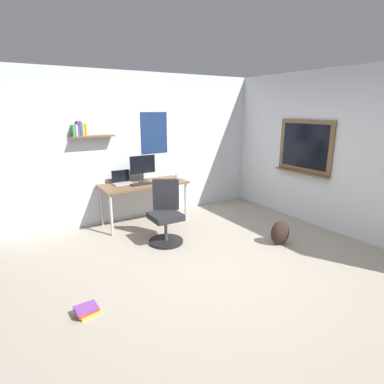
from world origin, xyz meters
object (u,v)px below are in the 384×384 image
at_px(office_chair, 166,216).
at_px(monitor_primary, 143,167).
at_px(book_stack_on_floor, 87,310).
at_px(backpack, 280,233).
at_px(laptop, 122,181).
at_px(keyboard, 142,184).
at_px(desk, 144,187).
at_px(computer_mouse, 157,182).
at_px(coffee_mug, 177,177).

bearing_deg(office_chair, monitor_primary, 85.23).
bearing_deg(book_stack_on_floor, office_chair, 38.43).
distance_m(office_chair, backpack, 1.74).
bearing_deg(laptop, keyboard, -42.26).
xyz_separation_m(desk, computer_mouse, (0.21, -0.08, 0.09)).
relative_size(desk, book_stack_on_floor, 5.94).
relative_size(keyboard, computer_mouse, 3.56).
bearing_deg(office_chair, book_stack_on_floor, -141.57).
height_order(keyboard, book_stack_on_floor, keyboard).
distance_m(laptop, monitor_primary, 0.43).
bearing_deg(keyboard, desk, 47.82).
relative_size(coffee_mug, backpack, 0.26).
height_order(laptop, coffee_mug, laptop).
xyz_separation_m(office_chair, monitor_primary, (0.08, 1.02, 0.59)).
relative_size(laptop, keyboard, 0.84).
height_order(desk, backpack, desk).
relative_size(office_chair, monitor_primary, 2.05).
height_order(laptop, keyboard, laptop).
relative_size(desk, monitor_primary, 3.21).
distance_m(office_chair, laptop, 1.17).
xyz_separation_m(laptop, computer_mouse, (0.54, -0.24, -0.04)).
bearing_deg(laptop, monitor_primary, -7.38).
bearing_deg(keyboard, laptop, 137.74).
xyz_separation_m(monitor_primary, computer_mouse, (0.17, -0.19, -0.25)).
distance_m(monitor_primary, computer_mouse, 0.36).
relative_size(monitor_primary, keyboard, 1.25).
bearing_deg(book_stack_on_floor, laptop, 61.85).
relative_size(keyboard, book_stack_on_floor, 1.48).
xyz_separation_m(desk, office_chair, (-0.05, -0.91, -0.25)).
relative_size(desk, computer_mouse, 14.33).
bearing_deg(keyboard, computer_mouse, 0.00).
distance_m(laptop, coffee_mug, 1.00).
bearing_deg(desk, coffee_mug, -2.86).
bearing_deg(book_stack_on_floor, desk, 53.70).
distance_m(computer_mouse, book_stack_on_floor, 2.75).
bearing_deg(book_stack_on_floor, keyboard, 53.96).
bearing_deg(coffee_mug, office_chair, -128.23).
height_order(keyboard, coffee_mug, coffee_mug).
bearing_deg(office_chair, backpack, -35.37).
height_order(office_chair, monitor_primary, monitor_primary).
bearing_deg(computer_mouse, desk, 158.20).
relative_size(office_chair, book_stack_on_floor, 3.79).
bearing_deg(monitor_primary, backpack, -56.78).
height_order(computer_mouse, book_stack_on_floor, computer_mouse).
xyz_separation_m(coffee_mug, book_stack_on_floor, (-2.18, -2.06, -0.73)).
bearing_deg(desk, backpack, -54.59).
bearing_deg(office_chair, desk, 87.00).
xyz_separation_m(office_chair, laptop, (-0.29, 1.07, 0.38)).
distance_m(office_chair, book_stack_on_floor, 1.94).
bearing_deg(coffee_mug, computer_mouse, -173.51).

